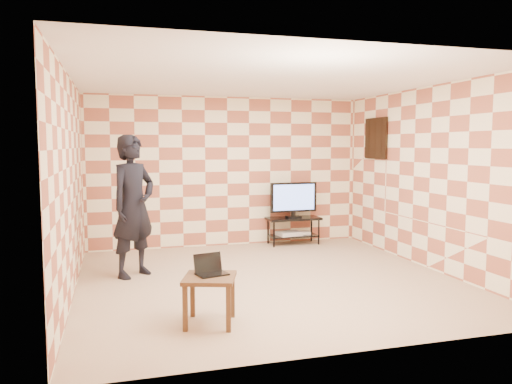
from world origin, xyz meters
TOP-DOWN VIEW (x-y plane):
  - floor at (0.00, 0.00)m, footprint 5.00×5.00m
  - wall_back at (0.00, 2.50)m, footprint 5.00×0.02m
  - wall_front at (0.00, -2.50)m, footprint 5.00×0.02m
  - wall_left at (-2.50, 0.00)m, footprint 0.02×5.00m
  - wall_right at (2.50, 0.00)m, footprint 0.02×5.00m
  - ceiling at (0.00, 0.00)m, footprint 5.00×5.00m
  - wall_art at (2.47, 1.55)m, footprint 0.04×0.72m
  - tv_stand at (1.18, 2.23)m, footprint 0.99×0.44m
  - tv at (1.18, 2.22)m, footprint 0.90×0.18m
  - dvd_player at (1.09, 2.20)m, footprint 0.47×0.37m
  - game_console at (1.40, 2.24)m, footprint 0.25×0.20m
  - side_table at (-1.08, -1.45)m, footprint 0.65×0.65m
  - laptop at (-1.05, -1.36)m, footprint 0.36×0.31m
  - person at (-1.74, 0.71)m, footprint 0.86×0.83m

SIDE VIEW (x-z plane):
  - floor at x=0.00m, z-range 0.00..0.00m
  - game_console at x=1.40m, z-range 0.17..0.22m
  - dvd_player at x=1.09m, z-range 0.17..0.24m
  - tv_stand at x=1.18m, z-range 0.12..0.62m
  - side_table at x=-1.08m, z-range 0.16..0.66m
  - laptop at x=-1.05m, z-range 0.45..0.65m
  - tv at x=1.18m, z-range 0.54..1.19m
  - person at x=-1.74m, z-range 0.00..1.98m
  - wall_back at x=0.00m, z-range 0.00..2.70m
  - wall_front at x=0.00m, z-range 0.00..2.70m
  - wall_left at x=-2.50m, z-range 0.00..2.70m
  - wall_right at x=2.50m, z-range 0.00..2.70m
  - wall_art at x=2.47m, z-range 1.59..2.31m
  - ceiling at x=0.00m, z-range 2.69..2.71m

